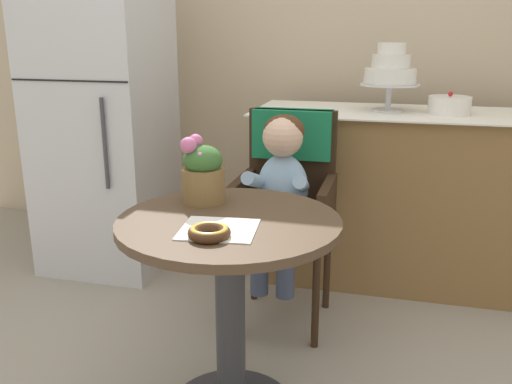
# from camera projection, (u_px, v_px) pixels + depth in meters

# --- Properties ---
(back_wall) EXTENTS (4.80, 0.10, 2.70)m
(back_wall) POSITION_uv_depth(u_px,v_px,m) (319.00, 21.00, 3.30)
(back_wall) COLOR #C1AD8E
(back_wall) RESTS_ON ground
(cafe_table) EXTENTS (0.72, 0.72, 0.72)m
(cafe_table) POSITION_uv_depth(u_px,v_px,m) (230.00, 280.00, 1.82)
(cafe_table) COLOR #4C3826
(cafe_table) RESTS_ON ground
(wicker_chair) EXTENTS (0.42, 0.45, 0.95)m
(wicker_chair) POSITION_uv_depth(u_px,v_px,m) (288.00, 182.00, 2.49)
(wicker_chair) COLOR #332114
(wicker_chair) RESTS_ON ground
(seated_child) EXTENTS (0.27, 0.32, 0.73)m
(seated_child) POSITION_uv_depth(u_px,v_px,m) (281.00, 183.00, 2.33)
(seated_child) COLOR #8CADCC
(seated_child) RESTS_ON ground
(paper_napkin) EXTENTS (0.25, 0.23, 0.00)m
(paper_napkin) POSITION_uv_depth(u_px,v_px,m) (219.00, 229.00, 1.66)
(paper_napkin) COLOR white
(paper_napkin) RESTS_ON cafe_table
(donut_front) EXTENTS (0.13, 0.13, 0.03)m
(donut_front) POSITION_uv_depth(u_px,v_px,m) (209.00, 232.00, 1.60)
(donut_front) COLOR #4C2D19
(donut_front) RESTS_ON cafe_table
(flower_vase) EXTENTS (0.15, 0.15, 0.24)m
(flower_vase) POSITION_uv_depth(u_px,v_px,m) (203.00, 172.00, 1.91)
(flower_vase) COLOR brown
(flower_vase) RESTS_ON cafe_table
(display_counter) EXTENTS (1.56, 0.62, 0.90)m
(display_counter) POSITION_uv_depth(u_px,v_px,m) (403.00, 197.00, 2.91)
(display_counter) COLOR olive
(display_counter) RESTS_ON ground
(tiered_cake_stand) EXTENTS (0.30, 0.30, 0.34)m
(tiered_cake_stand) POSITION_uv_depth(u_px,v_px,m) (390.00, 71.00, 2.76)
(tiered_cake_stand) COLOR silver
(tiered_cake_stand) RESTS_ON display_counter
(round_layer_cake) EXTENTS (0.20, 0.20, 0.11)m
(round_layer_cake) POSITION_uv_depth(u_px,v_px,m) (449.00, 105.00, 2.70)
(round_layer_cake) COLOR white
(round_layer_cake) RESTS_ON display_counter
(refrigerator) EXTENTS (0.64, 0.63, 1.70)m
(refrigerator) POSITION_uv_depth(u_px,v_px,m) (103.00, 116.00, 3.00)
(refrigerator) COLOR silver
(refrigerator) RESTS_ON ground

